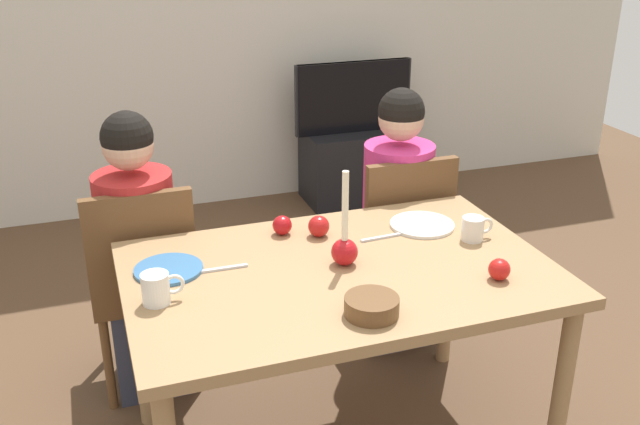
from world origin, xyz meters
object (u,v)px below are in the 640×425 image
at_px(mug_left, 157,288).
at_px(mug_right, 474,229).
at_px(person_right_child, 396,224).
at_px(apple_by_left_plate, 499,269).
at_px(dining_table, 339,291).
at_px(chair_left, 143,278).
at_px(apple_near_candle, 282,225).
at_px(plate_right, 422,225).
at_px(chair_right, 399,239).
at_px(candle_centerpiece, 345,246).
at_px(apple_by_right_mug, 319,226).
at_px(tv_stand, 352,165).
at_px(bowl_walnuts, 372,306).
at_px(tv, 353,97).
at_px(plate_left, 169,269).
at_px(person_left_child, 140,261).

bearing_deg(mug_left, mug_right, 4.32).
distance_m(person_right_child, mug_right, 0.63).
bearing_deg(apple_by_left_plate, dining_table, 152.55).
bearing_deg(mug_left, dining_table, 2.92).
bearing_deg(chair_left, apple_near_candle, -30.23).
bearing_deg(plate_right, chair_right, 76.11).
bearing_deg(candle_centerpiece, apple_near_candle, 113.33).
xyz_separation_m(chair_left, mug_right, (1.12, -0.55, 0.28)).
relative_size(mug_left, apple_by_left_plate, 1.84).
xyz_separation_m(mug_right, apple_near_candle, (-0.63, 0.27, -0.01)).
relative_size(person_right_child, apple_by_right_mug, 15.09).
relative_size(tv_stand, apple_near_candle, 8.99).
distance_m(mug_left, bowl_walnuts, 0.64).
height_order(tv, plate_left, tv).
height_order(mug_right, bowl_walnuts, mug_right).
xyz_separation_m(dining_table, chair_left, (-0.59, 0.61, -0.15)).
bearing_deg(dining_table, mug_right, 5.89).
distance_m(chair_left, plate_right, 1.10).
xyz_separation_m(apple_by_left_plate, apple_by_right_mug, (-0.44, 0.50, 0.00)).
relative_size(dining_table, bowl_walnuts, 8.67).
bearing_deg(apple_by_right_mug, candle_centerpiece, -87.97).
height_order(person_right_child, tv_stand, person_right_child).
relative_size(person_left_child, apple_near_candle, 16.47).
height_order(chair_left, apple_near_candle, chair_left).
bearing_deg(tv_stand, apple_by_left_plate, -101.16).
xyz_separation_m(candle_centerpiece, apple_by_right_mug, (-0.01, 0.24, -0.03)).
bearing_deg(candle_centerpiece, dining_table, -136.36).
height_order(dining_table, tv_stand, dining_table).
height_order(candle_centerpiece, plate_right, candle_centerpiece).
bearing_deg(apple_by_right_mug, tv, 65.30).
height_order(dining_table, bowl_walnuts, bowl_walnuts).
distance_m(chair_left, plate_left, 0.51).
bearing_deg(mug_right, candle_centerpiece, -176.54).
height_order(chair_left, tv_stand, chair_left).
bearing_deg(plate_left, person_right_child, 24.49).
relative_size(person_left_child, apple_by_right_mug, 15.09).
bearing_deg(plate_left, candle_centerpiece, -14.13).
bearing_deg(mug_right, bowl_walnuts, -146.65).
relative_size(chair_right, apple_by_left_plate, 12.74).
bearing_deg(apple_by_left_plate, candle_centerpiece, 148.77).
bearing_deg(bowl_walnuts, plate_right, 50.94).
distance_m(tv_stand, tv, 0.47).
bearing_deg(chair_left, chair_right, 0.00).
xyz_separation_m(person_left_child, mug_right, (1.12, -0.59, 0.22)).
height_order(chair_right, tv, tv).
bearing_deg(mug_right, plate_left, 174.06).
xyz_separation_m(bowl_walnuts, apple_by_left_plate, (0.47, 0.07, 0.01)).
height_order(mug_left, mug_right, mug_left).
bearing_deg(apple_by_right_mug, bowl_walnuts, -93.15).
xyz_separation_m(tv_stand, apple_near_candle, (-1.06, -1.98, 0.55)).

